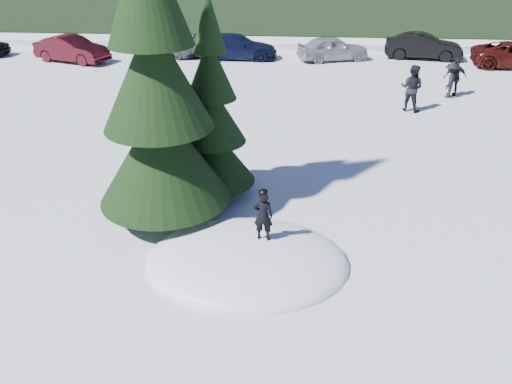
# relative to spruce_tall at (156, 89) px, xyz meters

# --- Properties ---
(ground) EXTENTS (200.00, 200.00, 0.00)m
(ground) POSITION_rel_spruce_tall_xyz_m (2.20, -1.80, -3.32)
(ground) COLOR white
(ground) RESTS_ON ground
(snow_mound) EXTENTS (4.48, 3.52, 0.96)m
(snow_mound) POSITION_rel_spruce_tall_xyz_m (2.20, -1.80, -3.32)
(snow_mound) COLOR white
(snow_mound) RESTS_ON ground
(spruce_tall) EXTENTS (3.20, 3.20, 8.60)m
(spruce_tall) POSITION_rel_spruce_tall_xyz_m (0.00, 0.00, 0.00)
(spruce_tall) COLOR black
(spruce_tall) RESTS_ON ground
(spruce_short) EXTENTS (2.20, 2.20, 5.37)m
(spruce_short) POSITION_rel_spruce_tall_xyz_m (1.00, 1.40, -1.22)
(spruce_short) COLOR black
(spruce_short) RESTS_ON ground
(child_skier) EXTENTS (0.44, 0.32, 1.15)m
(child_skier) POSITION_rel_spruce_tall_xyz_m (2.53, -1.55, -2.27)
(child_skier) COLOR black
(child_skier) RESTS_ON snow_mound
(adult_0) EXTENTS (1.13, 1.05, 1.86)m
(adult_0) POSITION_rel_spruce_tall_xyz_m (7.74, 9.19, -2.39)
(adult_0) COLOR black
(adult_0) RESTS_ON ground
(adult_1) EXTENTS (0.97, 0.42, 1.65)m
(adult_1) POSITION_rel_spruce_tall_xyz_m (10.05, 11.44, -2.50)
(adult_1) COLOR black
(adult_1) RESTS_ON ground
(adult_2) EXTENTS (0.87, 1.10, 1.49)m
(adult_2) POSITION_rel_spruce_tall_xyz_m (9.78, 11.23, -2.57)
(adult_2) COLOR black
(adult_2) RESTS_ON ground
(car_1) EXTENTS (4.51, 2.74, 1.40)m
(car_1) POSITION_rel_spruce_tall_xyz_m (-9.30, 16.46, -2.62)
(car_1) COLOR #33090F
(car_1) RESTS_ON ground
(car_2) EXTENTS (4.88, 3.49, 1.23)m
(car_2) POSITION_rel_spruce_tall_xyz_m (-4.46, 18.63, -2.70)
(car_2) COLOR #505158
(car_2) RESTS_ON ground
(car_3) EXTENTS (4.70, 1.92, 1.36)m
(car_3) POSITION_rel_spruce_tall_xyz_m (-0.34, 17.98, -2.64)
(car_3) COLOR black
(car_3) RESTS_ON ground
(car_4) EXTENTS (4.24, 2.74, 1.34)m
(car_4) POSITION_rel_spruce_tall_xyz_m (5.13, 17.96, -2.65)
(car_4) COLOR gray
(car_4) RESTS_ON ground
(car_5) EXTENTS (4.41, 2.08, 1.40)m
(car_5) POSITION_rel_spruce_tall_xyz_m (10.29, 18.81, -2.62)
(car_5) COLOR black
(car_5) RESTS_ON ground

